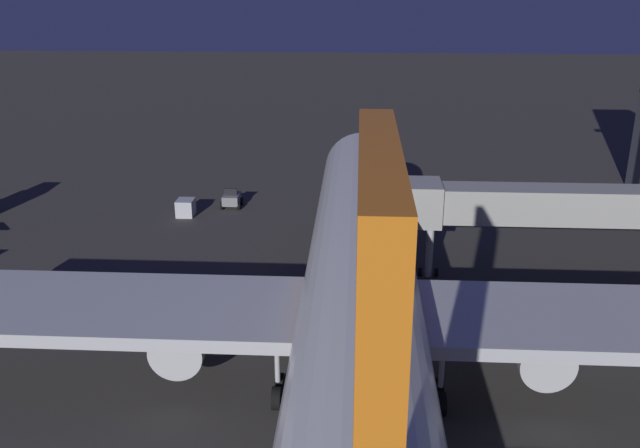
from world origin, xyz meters
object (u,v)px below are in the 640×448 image
(pushback_tug, at_px, (232,199))
(traffic_cone_nose_starboard, at_px, (335,220))
(baggage_container_near_belt, at_px, (186,208))
(airliner_at_gate, at_px, (360,311))
(jet_bridge, at_px, (549,205))
(traffic_cone_nose_port, at_px, (384,221))

(pushback_tug, bearing_deg, traffic_cone_nose_starboard, 158.89)
(baggage_container_near_belt, xyz_separation_m, traffic_cone_nose_starboard, (-13.87, 1.10, -0.50))
(airliner_at_gate, bearing_deg, traffic_cone_nose_starboard, -85.51)
(jet_bridge, height_order, traffic_cone_nose_port, jet_bridge)
(baggage_container_near_belt, bearing_deg, jet_bridge, 157.35)
(baggage_container_near_belt, relative_size, traffic_cone_nose_starboard, 3.18)
(airliner_at_gate, height_order, traffic_cone_nose_starboard, airliner_at_gate)
(airliner_at_gate, distance_m, jet_bridge, 21.49)
(airliner_at_gate, height_order, pushback_tug, airliner_at_gate)
(airliner_at_gate, xyz_separation_m, pushback_tug, (12.28, -31.91, -4.81))
(airliner_at_gate, height_order, jet_bridge, airliner_at_gate)
(jet_bridge, relative_size, traffic_cone_nose_port, 45.78)
(traffic_cone_nose_port, bearing_deg, jet_bridge, 134.91)
(pushback_tug, bearing_deg, baggage_container_near_belt, 36.40)
(airliner_at_gate, xyz_separation_m, baggage_container_near_belt, (16.07, -29.12, -4.81))
(pushback_tug, height_order, traffic_cone_nose_starboard, pushback_tug)
(jet_bridge, distance_m, pushback_tug, 30.11)
(baggage_container_near_belt, bearing_deg, airliner_at_gate, 118.89)
(pushback_tug, bearing_deg, traffic_cone_nose_port, 164.96)
(pushback_tug, relative_size, traffic_cone_nose_starboard, 4.15)
(traffic_cone_nose_port, xyz_separation_m, traffic_cone_nose_starboard, (4.40, 0.00, 0.00))
(baggage_container_near_belt, xyz_separation_m, traffic_cone_nose_port, (-18.27, 1.10, -0.50))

